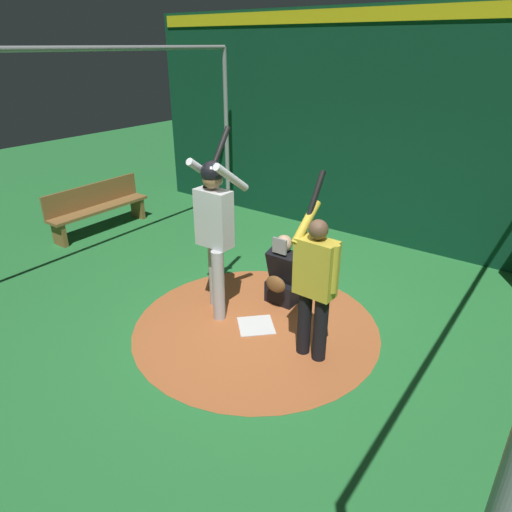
% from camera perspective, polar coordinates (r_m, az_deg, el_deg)
% --- Properties ---
extents(ground_plane, '(25.54, 25.54, 0.00)m').
position_cam_1_polar(ground_plane, '(5.59, 0.00, -8.85)').
color(ground_plane, '#287A38').
extents(dirt_circle, '(2.97, 2.97, 0.01)m').
position_cam_1_polar(dirt_circle, '(5.59, 0.00, -8.82)').
color(dirt_circle, '#B76033').
rests_on(dirt_circle, ground).
extents(home_plate, '(0.59, 0.59, 0.01)m').
position_cam_1_polar(home_plate, '(5.58, 0.00, -8.74)').
color(home_plate, white).
rests_on(home_plate, dirt_circle).
extents(batter, '(0.68, 0.49, 2.26)m').
position_cam_1_polar(batter, '(5.39, -5.23, 4.17)').
color(batter, '#B3B3B7').
rests_on(batter, ground).
extents(catcher, '(0.58, 0.40, 0.95)m').
position_cam_1_polar(catcher, '(5.93, 3.53, -2.54)').
color(catcher, black).
rests_on(catcher, ground).
extents(visitor, '(0.54, 0.50, 1.97)m').
position_cam_1_polar(visitor, '(4.69, 7.44, -3.13)').
color(visitor, black).
rests_on(visitor, ground).
extents(back_wall, '(0.23, 9.54, 3.67)m').
position_cam_1_polar(back_wall, '(7.86, 15.85, 14.90)').
color(back_wall, '#0C3D26').
rests_on(back_wall, ground).
extents(cage_frame, '(5.85, 5.66, 3.11)m').
position_cam_1_polar(cage_frame, '(4.73, 0.00, 13.58)').
color(cage_frame, gray).
rests_on(cage_frame, ground).
extents(bench, '(1.94, 0.36, 0.85)m').
position_cam_1_polar(bench, '(8.74, -19.32, 5.91)').
color(bench, olive).
rests_on(bench, ground).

